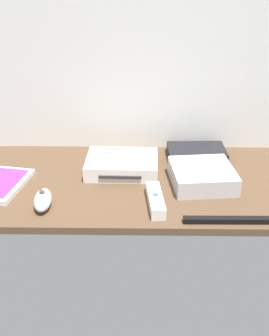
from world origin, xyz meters
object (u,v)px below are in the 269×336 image
at_px(remote_classic_pad, 122,156).
at_px(game_console, 122,164).
at_px(remote_nunchuk, 43,200).
at_px(sensor_bar, 233,220).
at_px(mini_computer, 202,176).
at_px(remote_wand, 155,200).
at_px(network_router, 196,153).

bearing_deg(remote_classic_pad, game_console, 107.90).
height_order(game_console, remote_nunchuk, remote_nunchuk).
bearing_deg(sensor_bar, mini_computer, 103.90).
bearing_deg(remote_nunchuk, mini_computer, 12.03).
relative_size(game_console, sensor_bar, 0.89).
bearing_deg(mini_computer, remote_classic_pad, 162.80).
bearing_deg(remote_nunchuk, sensor_bar, -12.84).
distance_m(game_console, remote_wand, 0.21).
distance_m(network_router, remote_classic_pad, 0.26).
distance_m(network_router, sensor_bar, 0.37).
height_order(remote_nunchuk, remote_classic_pad, remote_classic_pad).
bearing_deg(network_router, game_console, -159.65).
bearing_deg(game_console, sensor_bar, -42.77).
bearing_deg(network_router, sensor_bar, -84.66).
bearing_deg(remote_wand, remote_classic_pad, 111.15).
distance_m(mini_computer, network_router, 0.17).
relative_size(mini_computer, network_router, 1.02).
bearing_deg(remote_classic_pad, remote_wand, -62.22).
relative_size(network_router, remote_classic_pad, 1.26).
relative_size(remote_nunchuk, sensor_bar, 0.43).
bearing_deg(game_console, remote_classic_pad, -72.23).
distance_m(network_router, remote_nunchuk, 0.52).
distance_m(mini_computer, remote_classic_pad, 0.24).
bearing_deg(remote_classic_pad, sensor_bar, -42.19).
relative_size(game_console, remote_wand, 1.42).
xyz_separation_m(mini_computer, network_router, (0.00, 0.17, -0.01)).
xyz_separation_m(game_console, mini_computer, (0.23, -0.08, 0.00)).
relative_size(game_console, remote_nunchuk, 2.07).
xyz_separation_m(network_router, remote_nunchuk, (-0.43, -0.30, 0.00)).
xyz_separation_m(remote_classic_pad, sensor_bar, (0.28, -0.26, -0.05)).
relative_size(game_console, remote_classic_pad, 1.46).
bearing_deg(game_console, network_router, 23.53).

